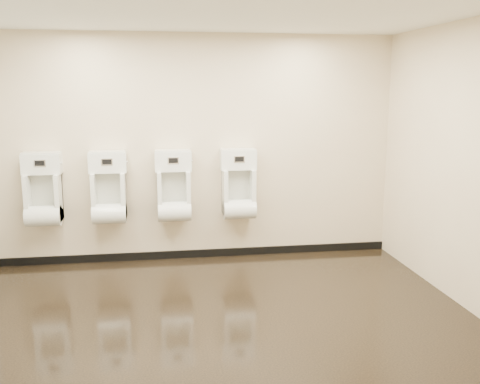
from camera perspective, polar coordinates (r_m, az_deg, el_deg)
The scene contains 10 objects.
ground at distance 5.33m, azimuth -3.10°, elevation -12.67°, with size 5.00×3.50×0.00m, color black.
ceiling at distance 4.93m, azimuth -3.46°, elevation 18.67°, with size 5.00×3.50×0.00m, color silver.
back_wall at distance 6.67m, azimuth -4.72°, elevation 4.59°, with size 5.00×0.02×2.80m, color beige.
front_wall at distance 3.23m, azimuth -0.28°, elevation -2.24°, with size 5.00×0.02×2.80m, color beige.
right_wall at distance 5.74m, azimuth 22.43°, elevation 2.76°, with size 0.02×3.50×2.80m, color beige.
skirting_back at distance 6.94m, azimuth -4.54°, elevation -6.56°, with size 5.00×0.02×0.10m, color black.
urinal_0 at distance 6.72m, azimuth -20.26°, elevation -0.27°, with size 0.45×0.34×0.85m.
urinal_1 at distance 6.61m, azimuth -13.81°, elevation -0.08°, with size 0.45×0.34×0.85m.
urinal_2 at distance 6.58m, azimuth -7.07°, elevation 0.12°, with size 0.45×0.34×0.85m.
urinal_3 at distance 6.65m, azimuth -0.15°, elevation 0.31°, with size 0.45×0.34×0.85m.
Camera 1 is at (-0.46, -4.86, 2.14)m, focal length 40.00 mm.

